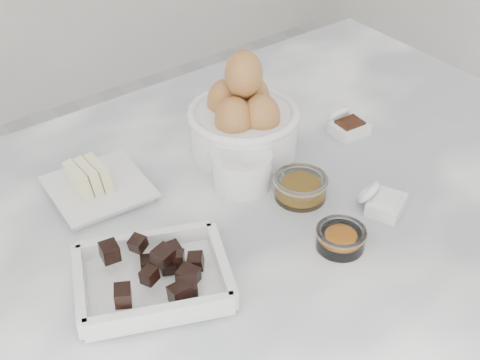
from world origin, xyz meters
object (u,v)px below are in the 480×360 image
(butter_plate, at_px, (97,184))
(zest_bowl, at_px, (341,237))
(egg_bowl, at_px, (243,119))
(honey_bowl, at_px, (301,187))
(sugar_ramekin, at_px, (242,168))
(chocolate_dish, at_px, (152,276))
(salt_spoon, at_px, (382,201))
(vanilla_spoon, at_px, (347,125))

(butter_plate, xyz_separation_m, zest_bowl, (0.20, -0.29, -0.00))
(egg_bowl, distance_m, zest_bowl, 0.27)
(zest_bowl, bearing_deg, honey_bowl, 76.10)
(sugar_ramekin, bearing_deg, chocolate_dish, -154.05)
(honey_bowl, bearing_deg, sugar_ramekin, 122.59)
(sugar_ramekin, bearing_deg, honey_bowl, -57.41)
(butter_plate, relative_size, egg_bowl, 0.82)
(egg_bowl, bearing_deg, sugar_ramekin, -128.22)
(egg_bowl, relative_size, salt_spoon, 2.18)
(sugar_ramekin, xyz_separation_m, salt_spoon, (0.12, -0.16, -0.01))
(vanilla_spoon, height_order, salt_spoon, same)
(butter_plate, xyz_separation_m, egg_bowl, (0.24, -0.03, 0.04))
(chocolate_dish, height_order, salt_spoon, chocolate_dish)
(butter_plate, bearing_deg, egg_bowl, -7.56)
(chocolate_dish, bearing_deg, sugar_ramekin, 25.95)
(sugar_ramekin, height_order, egg_bowl, egg_bowl)
(honey_bowl, relative_size, salt_spoon, 0.98)
(chocolate_dish, distance_m, vanilla_spoon, 0.45)
(chocolate_dish, bearing_deg, egg_bowl, 33.16)
(zest_bowl, bearing_deg, chocolate_dish, 160.80)
(sugar_ramekin, bearing_deg, vanilla_spoon, 2.30)
(sugar_ramekin, xyz_separation_m, zest_bowl, (0.02, -0.19, -0.01))
(sugar_ramekin, height_order, honey_bowl, sugar_ramekin)
(sugar_ramekin, height_order, salt_spoon, sugar_ramekin)
(honey_bowl, bearing_deg, vanilla_spoon, 25.89)
(sugar_ramekin, relative_size, zest_bowl, 1.31)
(butter_plate, xyz_separation_m, honey_bowl, (0.23, -0.18, -0.00))
(sugar_ramekin, height_order, vanilla_spoon, sugar_ramekin)
(egg_bowl, bearing_deg, honey_bowl, -93.83)
(butter_plate, bearing_deg, honey_bowl, -38.25)
(egg_bowl, relative_size, honey_bowl, 2.22)
(sugar_ramekin, relative_size, egg_bowl, 0.50)
(salt_spoon, bearing_deg, egg_bowl, 104.69)
(salt_spoon, bearing_deg, zest_bowl, -167.73)
(butter_plate, height_order, honey_bowl, butter_plate)
(egg_bowl, bearing_deg, vanilla_spoon, -21.65)
(vanilla_spoon, distance_m, salt_spoon, 0.20)
(sugar_ramekin, relative_size, honey_bowl, 1.12)
(zest_bowl, height_order, salt_spoon, salt_spoon)
(salt_spoon, bearing_deg, butter_plate, 138.17)
(sugar_ramekin, xyz_separation_m, honey_bowl, (0.05, -0.08, -0.01))
(egg_bowl, relative_size, vanilla_spoon, 2.49)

